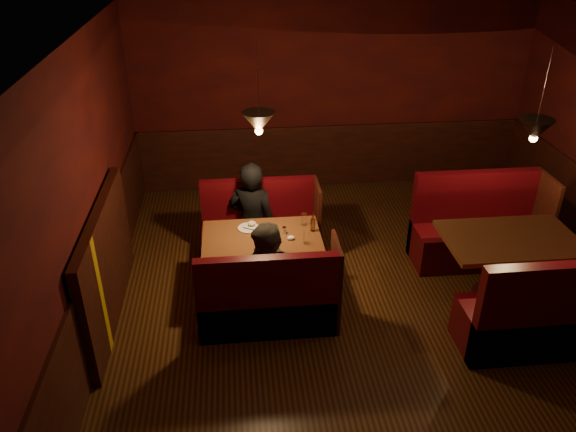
{
  "coord_description": "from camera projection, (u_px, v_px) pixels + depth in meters",
  "views": [
    {
      "loc": [
        -1.51,
        -4.71,
        3.96
      ],
      "look_at": [
        -0.96,
        0.74,
        0.95
      ],
      "focal_mm": 35.0,
      "sensor_mm": 36.0,
      "label": 1
    }
  ],
  "objects": [
    {
      "name": "main_table",
      "position": [
        263.0,
        248.0,
        6.41
      ],
      "size": [
        1.34,
        0.81,
        0.93
      ],
      "color": "brown",
      "rests_on": "ground"
    },
    {
      "name": "main_bench_near",
      "position": [
        270.0,
        305.0,
        5.87
      ],
      "size": [
        1.47,
        0.52,
        1.0
      ],
      "color": "#530714",
      "rests_on": "ground"
    },
    {
      "name": "diner_b",
      "position": [
        270.0,
        261.0,
        5.79
      ],
      "size": [
        0.91,
        0.82,
        1.52
      ],
      "primitive_type": "imported",
      "rotation": [
        0.0,
        0.0,
        -0.41
      ],
      "color": "#312E27",
      "rests_on": "ground"
    },
    {
      "name": "second_table",
      "position": [
        508.0,
        254.0,
        6.2
      ],
      "size": [
        1.45,
        0.93,
        0.82
      ],
      "color": "brown",
      "rests_on": "ground"
    },
    {
      "name": "main_bench_far",
      "position": [
        261.0,
        232.0,
        7.19
      ],
      "size": [
        1.47,
        0.52,
        1.0
      ],
      "color": "#530714",
      "rests_on": "ground"
    },
    {
      "name": "diner_a",
      "position": [
        252.0,
        199.0,
        6.87
      ],
      "size": [
        0.7,
        0.56,
        1.66
      ],
      "primitive_type": "imported",
      "rotation": [
        0.0,
        0.0,
        2.83
      ],
      "color": "black",
      "rests_on": "ground"
    },
    {
      "name": "second_bench_far",
      "position": [
        476.0,
        233.0,
        7.08
      ],
      "size": [
        1.6,
        0.6,
        1.14
      ],
      "color": "#530714",
      "rests_on": "ground"
    },
    {
      "name": "room",
      "position": [
        362.0,
        237.0,
        5.66
      ],
      "size": [
        6.02,
        7.02,
        2.92
      ],
      "color": "#34160A",
      "rests_on": "ground"
    },
    {
      "name": "second_bench_near",
      "position": [
        545.0,
        321.0,
        5.57
      ],
      "size": [
        1.6,
        0.6,
        1.14
      ],
      "color": "#530714",
      "rests_on": "ground"
    }
  ]
}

